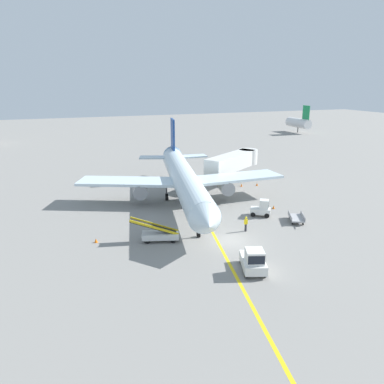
% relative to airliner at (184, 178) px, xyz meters
% --- Properties ---
extents(ground_plane, '(300.00, 300.00, 0.00)m').
position_rel_airliner_xyz_m(ground_plane, '(0.21, -13.98, -3.42)').
color(ground_plane, gray).
extents(taxi_line_yellow, '(16.88, 78.32, 0.01)m').
position_rel_airliner_xyz_m(taxi_line_yellow, '(-0.11, -8.98, -3.41)').
color(taxi_line_yellow, yellow).
rests_on(taxi_line_yellow, ground).
extents(airliner, '(27.99, 35.10, 10.10)m').
position_rel_airliner_xyz_m(airliner, '(0.00, 0.00, 0.00)').
color(airliner, silver).
rests_on(airliner, ground).
extents(jet_bridge, '(12.05, 9.19, 4.85)m').
position_rel_airliner_xyz_m(jet_bridge, '(11.53, 7.26, 0.12)').
color(jet_bridge, silver).
rests_on(jet_bridge, ground).
extents(pushback_tug, '(2.98, 4.03, 2.20)m').
position_rel_airliner_xyz_m(pushback_tug, '(-0.79, -20.43, -2.42)').
color(pushback_tug, silver).
rests_on(pushback_tug, ground).
extents(baggage_tug_near_wing, '(2.72, 2.43, 2.10)m').
position_rel_airliner_xyz_m(baggage_tug_near_wing, '(7.21, -8.43, -2.49)').
color(baggage_tug_near_wing, silver).
rests_on(baggage_tug_near_wing, ground).
extents(belt_loader_forward_hold, '(5.15, 2.65, 2.59)m').
position_rel_airliner_xyz_m(belt_loader_forward_hold, '(-6.68, -11.24, -2.64)').
color(belt_loader_forward_hold, silver).
rests_on(belt_loader_forward_hold, ground).
extents(baggage_cart_loaded, '(2.63, 3.73, 0.94)m').
position_rel_airliner_xyz_m(baggage_cart_loaded, '(10.06, -11.58, -2.95)').
color(baggage_cart_loaded, '#A5A5A8').
rests_on(baggage_cart_loaded, ground).
extents(ground_crew_marshaller, '(0.36, 0.24, 1.70)m').
position_rel_airliner_xyz_m(ground_crew_marshaller, '(3.00, -12.11, -2.51)').
color(ground_crew_marshaller, '#26262D').
rests_on(ground_crew_marshaller, ground).
extents(safety_cone_nose_left, '(0.36, 0.36, 0.44)m').
position_rel_airliner_xyz_m(safety_cone_nose_left, '(6.87, 1.12, -3.20)').
color(safety_cone_nose_left, orange).
rests_on(safety_cone_nose_left, ground).
extents(safety_cone_nose_right, '(0.36, 0.36, 0.44)m').
position_rel_airliner_xyz_m(safety_cone_nose_right, '(10.12, -6.60, -3.20)').
color(safety_cone_nose_right, orange).
rests_on(safety_cone_nose_right, ground).
extents(safety_cone_wingtip_left, '(0.36, 0.36, 0.44)m').
position_rel_airliner_xyz_m(safety_cone_wingtip_left, '(11.32, 4.52, -3.20)').
color(safety_cone_wingtip_left, orange).
rests_on(safety_cone_wingtip_left, ground).
extents(safety_cone_wingtip_right, '(0.36, 0.36, 0.44)m').
position_rel_airliner_xyz_m(safety_cone_wingtip_right, '(13.87, 4.09, -3.20)').
color(safety_cone_wingtip_right, orange).
rests_on(safety_cone_wingtip_right, ground).
extents(safety_cone_tail_area, '(0.36, 0.36, 0.44)m').
position_rel_airliner_xyz_m(safety_cone_tail_area, '(-12.91, -9.33, -3.20)').
color(safety_cone_tail_area, orange).
rests_on(safety_cone_tail_area, ground).
extents(distant_aircraft_far_right, '(3.00, 10.10, 8.80)m').
position_rel_airliner_xyz_m(distant_aircraft_far_right, '(59.21, 55.99, -0.20)').
color(distant_aircraft_far_right, silver).
rests_on(distant_aircraft_far_right, ground).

